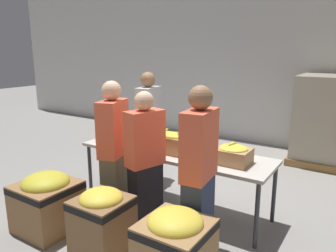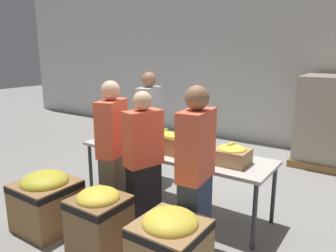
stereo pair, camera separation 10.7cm
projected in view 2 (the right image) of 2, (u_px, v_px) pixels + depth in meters
ground_plane at (173, 207)px, 4.43m from camera, size 30.00×30.00×0.00m
wall_back at (269, 53)px, 6.97m from camera, size 16.00×0.08×4.00m
sorting_table at (174, 155)px, 4.27m from camera, size 2.57×0.78×0.80m
banana_box_0 at (125, 133)px, 4.64m from camera, size 0.40×0.31×0.27m
banana_box_1 at (170, 142)px, 4.14m from camera, size 0.46×0.28×0.29m
banana_box_2 at (232, 154)px, 3.74m from camera, size 0.38×0.34×0.25m
volunteer_0 at (150, 128)px, 5.20m from camera, size 0.31×0.50×1.74m
volunteer_1 at (113, 152)px, 4.01m from camera, size 0.36×0.51×1.73m
volunteer_2 at (195, 175)px, 3.24m from camera, size 0.29×0.49×1.76m
volunteer_3 at (144, 162)px, 3.78m from camera, size 0.34×0.48×1.63m
donation_bin_0 at (46, 199)px, 3.84m from camera, size 0.64×0.64×0.70m
donation_bin_1 at (99, 219)px, 3.36m from camera, size 0.52×0.52×0.71m
donation_bin_2 at (170, 247)px, 2.88m from camera, size 0.58×0.58×0.73m
pallet_stack_0 at (330, 122)px, 5.92m from camera, size 1.11×1.11×1.63m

